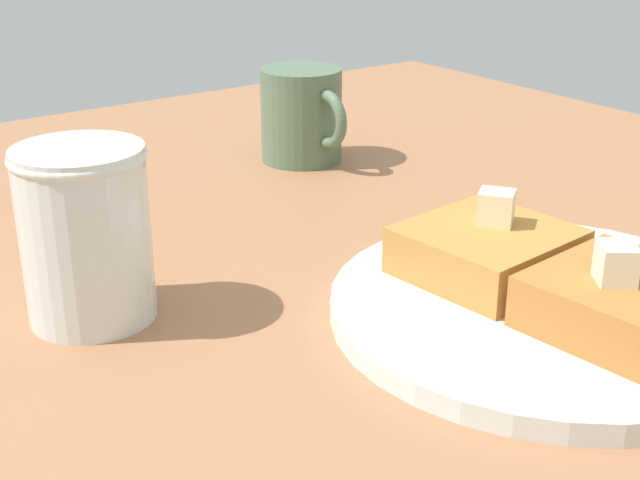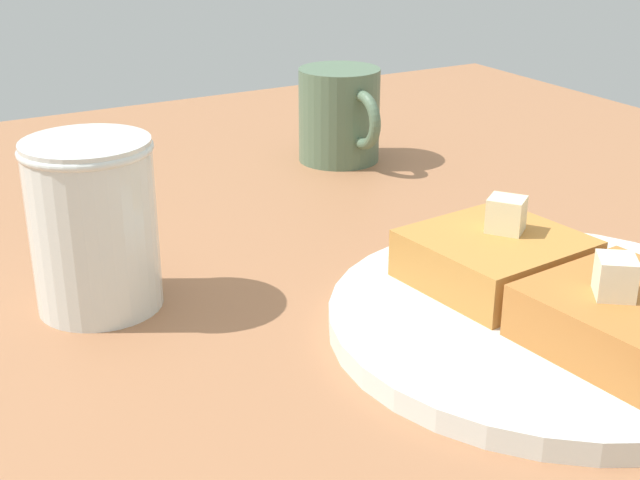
{
  "view_description": "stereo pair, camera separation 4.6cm",
  "coord_description": "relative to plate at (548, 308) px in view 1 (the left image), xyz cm",
  "views": [
    {
      "loc": [
        36.19,
        -26.88,
        25.1
      ],
      "look_at": [
        1.43,
        -1.9,
        7.44
      ],
      "focal_mm": 50.0,
      "sensor_mm": 36.0,
      "label": 1
    },
    {
      "loc": [
        38.68,
        -22.99,
        25.1
      ],
      "look_at": [
        1.43,
        -1.9,
        7.44
      ],
      "focal_mm": 50.0,
      "sensor_mm": 36.0,
      "label": 2
    }
  ],
  "objects": [
    {
      "name": "table_surface",
      "position": [
        -8.74,
        -7.9,
        -2.14
      ],
      "size": [
        98.58,
        98.58,
        2.94
      ],
      "primitive_type": "cube",
      "color": "#9E6844",
      "rests_on": "ground"
    },
    {
      "name": "plate",
      "position": [
        0.0,
        0.0,
        0.0
      ],
      "size": [
        23.4,
        23.4,
        1.19
      ],
      "color": "silver",
      "rests_on": "table_surface"
    },
    {
      "name": "toast_slice_left",
      "position": [
        -4.32,
        -0.43,
        1.88
      ],
      "size": [
        8.93,
        9.2,
        2.72
      ],
      "primitive_type": "cube",
      "rotation": [
        0.0,
        0.0,
        0.1
      ],
      "color": "#B97B37",
      "rests_on": "plate"
    },
    {
      "name": "toast_slice_middle",
      "position": [
        4.32,
        0.43,
        1.88
      ],
      "size": [
        8.93,
        9.2,
        2.72
      ],
      "primitive_type": "cube",
      "rotation": [
        0.0,
        0.0,
        0.1
      ],
      "color": "#B26C30",
      "rests_on": "plate"
    },
    {
      "name": "butter_pat_primary",
      "position": [
        -4.68,
        0.43,
        4.2
      ],
      "size": [
        2.58,
        2.54,
        1.93
      ],
      "primitive_type": "cube",
      "rotation": [
        0.0,
        0.0,
        0.63
      ],
      "color": "beige",
      "rests_on": "toast_slice_left"
    },
    {
      "name": "butter_pat_secondary",
      "position": [
        4.11,
        -0.53,
        4.2
      ],
      "size": [
        2.59,
        2.55,
        1.93
      ],
      "primitive_type": "cube",
      "rotation": [
        0.0,
        0.0,
        2.49
      ],
      "color": "#F3E9C8",
      "rests_on": "toast_slice_middle"
    },
    {
      "name": "syrup_jar",
      "position": [
        -14.61,
        -19.6,
        3.83
      ],
      "size": [
        7.01,
        7.01,
        9.43
      ],
      "color": "#4B210E",
      "rests_on": "table_surface"
    },
    {
      "name": "coffee_mug",
      "position": [
        -31.23,
        5.66,
        3.16
      ],
      "size": [
        9.23,
        6.65,
        7.63
      ],
      "color": "#536D53",
      "rests_on": "table_surface"
    }
  ]
}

